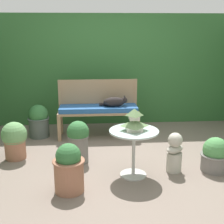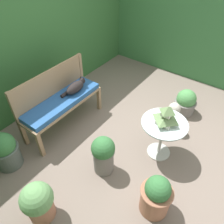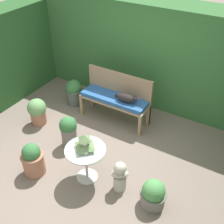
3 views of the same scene
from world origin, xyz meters
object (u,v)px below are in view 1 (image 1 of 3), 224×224
(cat, at_px, (115,102))
(pagoda_birdhouse, at_px, (134,121))
(patio_table, at_px, (134,140))
(potted_plant_hedge_corner, at_px, (39,121))
(potted_plant_path_edge, at_px, (215,155))
(potted_plant_table_near, at_px, (78,140))
(potted_plant_bench_left, at_px, (69,168))
(garden_bust, at_px, (175,152))
(garden_bench, at_px, (98,111))
(potted_plant_table_far, at_px, (15,140))

(cat, relative_size, pagoda_birdhouse, 1.73)
(cat, relative_size, patio_table, 0.77)
(potted_plant_hedge_corner, xyz_separation_m, potted_plant_path_edge, (2.65, -1.60, -0.08))
(patio_table, height_order, potted_plant_hedge_corner, patio_table)
(cat, relative_size, potted_plant_path_edge, 1.05)
(patio_table, relative_size, potted_plant_path_edge, 1.36)
(pagoda_birdhouse, bearing_deg, potted_plant_table_near, 146.06)
(potted_plant_bench_left, distance_m, potted_plant_hedge_corner, 2.14)
(pagoda_birdhouse, xyz_separation_m, potted_plant_hedge_corner, (-1.50, 1.67, -0.46))
(garden_bust, xyz_separation_m, potted_plant_path_edge, (0.57, -0.01, -0.05))
(garden_bust, relative_size, potted_plant_table_near, 0.89)
(cat, height_order, garden_bust, cat)
(garden_bench, xyz_separation_m, garden_bust, (0.99, -1.53, -0.21))
(patio_table, height_order, potted_plant_path_edge, patio_table)
(pagoda_birdhouse, bearing_deg, garden_bust, 7.99)
(garden_bench, bearing_deg, patio_table, -75.57)
(pagoda_birdhouse, bearing_deg, potted_plant_table_far, 157.66)
(potted_plant_bench_left, relative_size, potted_plant_hedge_corner, 1.02)
(potted_plant_table_far, bearing_deg, potted_plant_hedge_corner, 77.78)
(pagoda_birdhouse, height_order, garden_bust, pagoda_birdhouse)
(cat, height_order, patio_table, cat)
(garden_bust, bearing_deg, patio_table, 153.86)
(potted_plant_path_edge, bearing_deg, garden_bust, 179.33)
(garden_bust, distance_m, potted_plant_bench_left, 1.48)
(garden_bust, bearing_deg, potted_plant_bench_left, 163.07)
(potted_plant_hedge_corner, bearing_deg, patio_table, -48.20)
(potted_plant_bench_left, xyz_separation_m, potted_plant_path_edge, (1.98, 0.43, -0.07))
(garden_bench, height_order, potted_plant_table_near, potted_plant_table_near)
(pagoda_birdhouse, bearing_deg, cat, 94.49)
(cat, relative_size, potted_plant_table_far, 0.88)
(potted_plant_path_edge, bearing_deg, patio_table, -176.30)
(potted_plant_table_far, bearing_deg, pagoda_birdhouse, -22.34)
(potted_plant_table_near, bearing_deg, patio_table, -33.94)
(garden_bust, bearing_deg, potted_plant_path_edge, -34.81)
(garden_bench, distance_m, potted_plant_table_far, 1.59)
(potted_plant_table_far, bearing_deg, garden_bench, 35.05)
(potted_plant_bench_left, height_order, potted_plant_table_near, potted_plant_table_near)
(potted_plant_hedge_corner, bearing_deg, garden_bench, -3.45)
(garden_bench, relative_size, patio_table, 2.22)
(potted_plant_hedge_corner, height_order, potted_plant_table_far, potted_plant_hedge_corner)
(potted_plant_path_edge, bearing_deg, cat, 130.43)
(patio_table, distance_m, potted_plant_table_near, 0.91)
(patio_table, relative_size, potted_plant_table_far, 1.14)
(cat, distance_m, garden_bust, 1.69)
(garden_bust, xyz_separation_m, potted_plant_table_far, (-2.28, 0.62, 0.02))
(potted_plant_table_far, relative_size, potted_plant_path_edge, 1.20)
(cat, height_order, potted_plant_table_far, cat)
(cat, distance_m, potted_plant_table_near, 1.28)
(patio_table, bearing_deg, potted_plant_table_near, 146.06)
(potted_plant_hedge_corner, distance_m, potted_plant_path_edge, 3.09)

